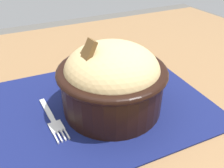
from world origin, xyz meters
TOP-DOWN VIEW (x-y plane):
  - table at (0.00, 0.00)m, footprint 1.40×0.98m
  - placemat at (-0.02, 0.00)m, footprint 0.42×0.33m
  - bowl at (-0.04, 0.02)m, footprint 0.21×0.21m
  - fork at (0.07, 0.01)m, footprint 0.02×0.13m

SIDE VIEW (x-z plane):
  - table at x=0.00m, z-range 0.32..1.08m
  - placemat at x=-0.02m, z-range 0.76..0.76m
  - fork at x=0.07m, z-range 0.76..0.77m
  - bowl at x=-0.04m, z-range 0.75..0.89m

